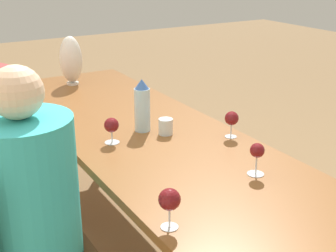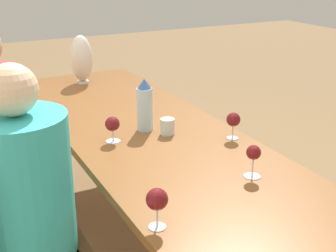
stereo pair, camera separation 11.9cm
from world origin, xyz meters
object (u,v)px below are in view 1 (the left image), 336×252
vase (71,60)px  wine_glass_2 (232,119)px  wine_glass_0 (111,126)px  wine_glass_3 (257,152)px  water_bottle (142,106)px  person_near (35,212)px  water_tumbler (166,126)px  wine_glass_1 (169,200)px

vase → wine_glass_2: size_ratio=2.51×
vase → wine_glass_0: 1.13m
wine_glass_2 → wine_glass_3: bearing=156.3°
wine_glass_0 → wine_glass_3: (-0.61, -0.37, 0.01)m
water_bottle → wine_glass_2: (-0.30, -0.33, -0.04)m
water_bottle → person_near: person_near is taller
wine_glass_0 → wine_glass_3: 0.72m
water_tumbler → vase: vase is taller
water_tumbler → wine_glass_2: bearing=-127.5°
wine_glass_0 → person_near: (-0.32, 0.47, -0.16)m
water_tumbler → vase: (1.14, 0.08, 0.13)m
water_bottle → wine_glass_1: 0.91m
water_bottle → vase: (1.03, 0.00, 0.04)m
water_bottle → water_tumbler: water_bottle is taller
person_near → wine_glass_1: bearing=-143.8°
water_tumbler → person_near: (-0.29, 0.75, -0.11)m
wine_glass_1 → person_near: (0.45, 0.33, -0.18)m
wine_glass_2 → wine_glass_3: 0.42m
wine_glass_0 → wine_glass_3: wine_glass_3 is taller
vase → wine_glass_1: 1.91m
wine_glass_3 → person_near: bearing=70.8°
vase → wine_glass_3: (-1.72, -0.17, -0.07)m
water_bottle → wine_glass_3: water_bottle is taller
wine_glass_0 → wine_glass_1: 0.79m
wine_glass_0 → wine_glass_1: (-0.77, 0.14, 0.02)m
water_bottle → wine_glass_0: (-0.07, 0.20, -0.05)m
wine_glass_2 → wine_glass_3: size_ratio=0.96×
wine_glass_2 → water_bottle: bearing=47.8°
vase → person_near: person_near is taller
wine_glass_3 → person_near: size_ratio=0.11×
wine_glass_1 → person_near: 0.59m
water_bottle → person_near: (-0.39, 0.68, -0.20)m
water_bottle → wine_glass_3: (-0.69, -0.17, -0.03)m
water_bottle → person_near: 0.81m
wine_glass_0 → wine_glass_1: bearing=169.8°
wine_glass_0 → person_near: 0.59m
water_bottle → vase: bearing=0.2°
water_bottle → wine_glass_1: bearing=157.9°
wine_glass_0 → water_bottle: bearing=-70.6°
wine_glass_3 → person_near: 0.91m
vase → wine_glass_1: vase is taller
wine_glass_2 → person_near: bearing=95.0°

